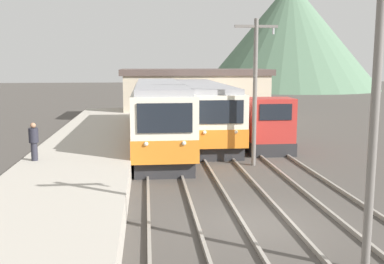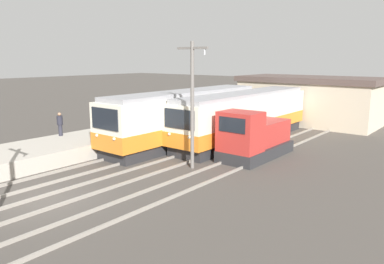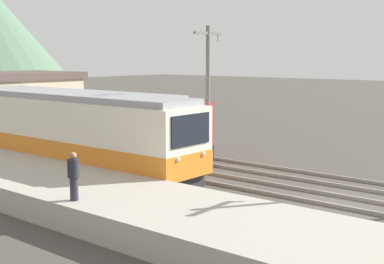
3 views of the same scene
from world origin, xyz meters
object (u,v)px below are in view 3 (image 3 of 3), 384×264
Objects in this scene: commuter_train_center at (77,125)px; catenary_mast_mid at (208,92)px; commuter_train_left at (73,135)px; person_on_platform at (74,174)px; shunting_locomotive at (165,134)px.

catenary_mast_mid is (1.51, -7.88, 2.07)m from commuter_train_center.
person_on_platform is at bearing -128.08° from commuter_train_left.
commuter_train_center reaches higher than person_on_platform.
shunting_locomotive is (3.00, -3.80, -0.45)m from commuter_train_center.
catenary_mast_mid is 4.39× the size of person_on_platform.
commuter_train_center is 12.81m from person_on_platform.
commuter_train_left is at bearing -131.39° from commuter_train_center.
commuter_train_center is 8.28m from catenary_mast_mid.
shunting_locomotive is 0.82× the size of catenary_mast_mid.
commuter_train_left reaches higher than shunting_locomotive.
person_on_platform is (-11.09, -6.13, 0.53)m from shunting_locomotive.
commuter_train_center is at bearing 128.32° from shunting_locomotive.
commuter_train_center reaches higher than shunting_locomotive.
commuter_train_left is 0.99× the size of commuter_train_center.
shunting_locomotive is 5.02m from catenary_mast_mid.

